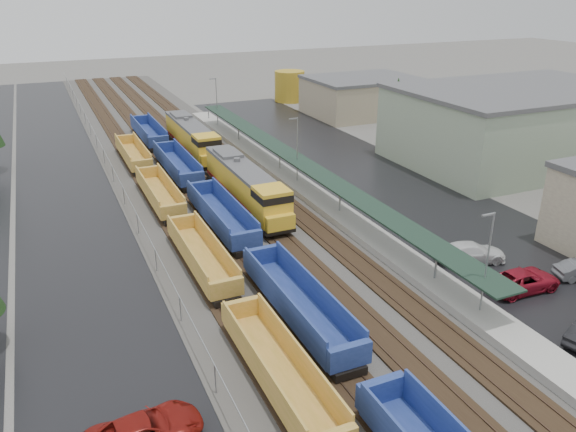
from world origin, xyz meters
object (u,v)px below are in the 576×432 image
locomotive_trail (192,138)px  parked_car_east_c (472,252)px  well_string_yellow (234,303)px  well_string_blue (253,253)px  parked_car_west_c (145,431)px  parked_car_east_b (523,280)px  storage_tank (290,86)px  locomotive_lead (246,186)px

locomotive_trail → parked_car_east_c: bearing=-72.2°
locomotive_trail → well_string_yellow: (-8.00, -40.21, -1.22)m
well_string_yellow → parked_car_east_c: bearing=0.1°
well_string_blue → parked_car_west_c: (-11.87, -15.89, -0.41)m
parked_car_east_b → parked_car_east_c: bearing=6.4°
storage_tank → parked_car_east_b: storage_tank is taller
well_string_blue → parked_car_east_b: size_ratio=17.42×
locomotive_lead → well_string_yellow: bearing=-112.6°
locomotive_trail → parked_car_east_b: size_ratio=3.37×
well_string_yellow → parked_car_east_b: bearing=-14.0°
locomotive_trail → parked_car_east_b: 47.42m
storage_tank → parked_car_east_c: storage_tank is taller
locomotive_lead → well_string_blue: bearing=-107.7°
storage_tank → parked_car_west_c: 89.40m
well_string_blue → parked_car_east_c: well_string_blue is taller
well_string_yellow → parked_car_east_b: size_ratio=16.01×
locomotive_lead → well_string_blue: locomotive_lead is taller
well_string_yellow → parked_car_west_c: 12.14m
parked_car_east_b → storage_tank: bearing=-8.0°
locomotive_trail → parked_car_west_c: bearing=-107.8°
locomotive_trail → storage_tank: storage_tank is taller
storage_tank → parked_car_east_c: bearing=-101.8°
well_string_blue → locomotive_lead: bearing=72.3°
locomotive_lead → parked_car_west_c: locomotive_lead is taller
parked_car_west_c → parked_car_east_b: parked_car_west_c is taller
locomotive_lead → storage_tank: size_ratio=3.37×
locomotive_lead → parked_car_west_c: size_ratio=3.31×
parked_car_east_b → locomotive_trail: bearing=18.9°
locomotive_lead → parked_car_west_c: bearing=-119.2°
well_string_blue → parked_car_west_c: 19.84m
locomotive_lead → parked_car_east_c: 23.18m
locomotive_trail → locomotive_lead: bearing=-90.0°
locomotive_lead → parked_car_east_b: locomotive_lead is taller
locomotive_lead → parked_car_east_c: bearing=-56.1°
locomotive_lead → well_string_blue: size_ratio=0.19×
locomotive_trail → parked_car_east_c: (12.91, -40.19, -1.55)m
well_string_blue → parked_car_east_c: size_ratio=17.91×
locomotive_lead → parked_car_east_c: locomotive_lead is taller
well_string_yellow → well_string_blue: well_string_blue is taller
well_string_blue → storage_tank: 69.81m
storage_tank → parked_car_east_b: (-14.02, -74.33, -2.10)m
well_string_blue → parked_car_west_c: bearing=-126.8°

